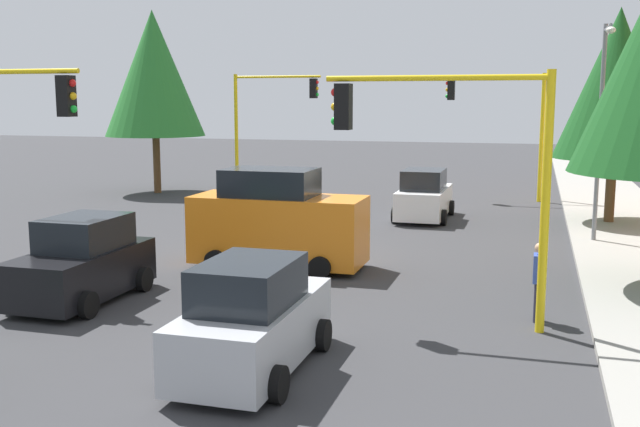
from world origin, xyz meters
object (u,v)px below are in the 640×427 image
at_px(delivery_van_orange, 277,222).
at_px(pedestrian_crossing, 539,280).
at_px(car_silver, 253,320).
at_px(tree_roadside_mid, 617,84).
at_px(traffic_signal_far_right, 268,109).
at_px(traffic_signal_far_left, 502,111).
at_px(street_lamp_curbside, 602,110).
at_px(tree_opposite_side, 154,74).
at_px(traffic_signal_near_left, 452,146).
at_px(car_black, 83,263).
at_px(car_white, 424,197).

height_order(delivery_van_orange, pedestrian_crossing, delivery_van_orange).
bearing_deg(car_silver, pedestrian_crossing, 132.54).
bearing_deg(pedestrian_crossing, car_silver, -47.46).
relative_size(tree_roadside_mid, delivery_van_orange, 1.66).
height_order(traffic_signal_far_right, traffic_signal_far_left, traffic_signal_far_right).
height_order(street_lamp_curbside, tree_opposite_side, tree_opposite_side).
distance_m(traffic_signal_far_right, street_lamp_curbside, 18.19).
xyz_separation_m(street_lamp_curbside, pedestrian_crossing, (8.87, -1.75, -3.44)).
bearing_deg(tree_roadside_mid, traffic_signal_near_left, -17.34).
xyz_separation_m(tree_roadside_mid, car_silver, (17.62, -7.30, -4.33)).
height_order(delivery_van_orange, car_black, delivery_van_orange).
relative_size(tree_opposite_side, delivery_van_orange, 1.88).
height_order(traffic_signal_near_left, tree_opposite_side, tree_opposite_side).
relative_size(traffic_signal_far_right, pedestrian_crossing, 3.49).
distance_m(tree_roadside_mid, delivery_van_orange, 14.39).
bearing_deg(traffic_signal_near_left, tree_roadside_mid, 162.66).
distance_m(traffic_signal_far_right, car_white, 11.47).
height_order(traffic_signal_near_left, pedestrian_crossing, traffic_signal_near_left).
bearing_deg(delivery_van_orange, tree_opposite_side, -140.76).
xyz_separation_m(tree_opposite_side, car_white, (4.48, 14.14, -5.03)).
relative_size(street_lamp_curbside, car_black, 1.83).
relative_size(car_silver, car_white, 0.97).
height_order(car_silver, car_black, same).
xyz_separation_m(traffic_signal_near_left, car_white, (-13.52, -2.49, -2.84)).
bearing_deg(car_white, tree_opposite_side, -107.58).
relative_size(tree_roadside_mid, pedestrian_crossing, 4.68).
bearing_deg(street_lamp_curbside, car_silver, -26.18).
bearing_deg(tree_opposite_side, car_silver, 32.36).
bearing_deg(street_lamp_curbside, car_black, -49.65).
xyz_separation_m(tree_roadside_mid, car_black, (14.55, -12.76, -4.33)).
distance_m(traffic_signal_near_left, car_white, 14.04).
relative_size(tree_roadside_mid, car_silver, 1.97).
height_order(tree_opposite_side, car_white, tree_opposite_side).
xyz_separation_m(traffic_signal_far_right, traffic_signal_far_left, (0.00, 11.46, -0.06)).
bearing_deg(street_lamp_curbside, tree_roadside_mid, 169.67).
bearing_deg(traffic_signal_near_left, street_lamp_curbside, 159.62).
distance_m(traffic_signal_far_right, car_black, 21.03).
relative_size(traffic_signal_far_left, pedestrian_crossing, 3.44).
relative_size(street_lamp_curbside, tree_roadside_mid, 0.88).
height_order(traffic_signal_far_right, street_lamp_curbside, street_lamp_curbside).
height_order(traffic_signal_far_left, street_lamp_curbside, street_lamp_curbside).
bearing_deg(car_black, car_silver, 60.71).
bearing_deg(car_black, street_lamp_curbside, 130.35).
xyz_separation_m(traffic_signal_far_right, car_silver, (23.62, 8.43, -3.29)).
relative_size(traffic_signal_near_left, tree_opposite_side, 0.58).
height_order(tree_opposite_side, pedestrian_crossing, tree_opposite_side).
xyz_separation_m(street_lamp_curbside, car_silver, (13.23, -6.50, -3.45)).
bearing_deg(street_lamp_curbside, traffic_signal_near_left, -20.38).
bearing_deg(tree_roadside_mid, car_white, -86.01).
height_order(car_black, car_white, same).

